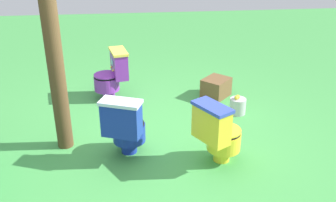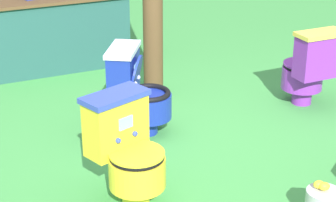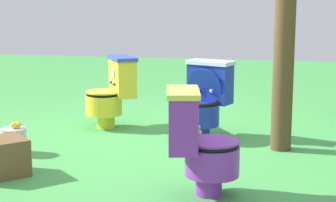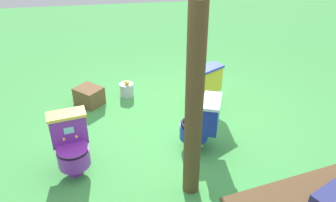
{
  "view_description": "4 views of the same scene",
  "coord_description": "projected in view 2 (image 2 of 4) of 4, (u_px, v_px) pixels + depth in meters",
  "views": [
    {
      "loc": [
        -4.05,
        0.28,
        2.43
      ],
      "look_at": [
        -0.0,
        -0.15,
        0.51
      ],
      "focal_mm": 41.42,
      "sensor_mm": 36.0,
      "label": 1
    },
    {
      "loc": [
        -1.07,
        -3.98,
        2.15
      ],
      "look_at": [
        -0.16,
        -0.12,
        0.46
      ],
      "focal_mm": 63.27,
      "sensor_mm": 36.0,
      "label": 2
    },
    {
      "loc": [
        5.01,
        1.07,
        1.35
      ],
      "look_at": [
        0.02,
        0.06,
        0.4
      ],
      "focal_mm": 61.81,
      "sensor_mm": 36.0,
      "label": 3
    },
    {
      "loc": [
        0.67,
        3.87,
        2.82
      ],
      "look_at": [
        0.04,
        -0.25,
        0.38
      ],
      "focal_mm": 37.19,
      "sensor_mm": 36.0,
      "label": 4
    }
  ],
  "objects": [
    {
      "name": "ground",
      "position": [
        184.0,
        147.0,
        4.64
      ],
      "size": [
        14.0,
        14.0,
        0.0
      ],
      "primitive_type": "plane",
      "color": "#429947"
    },
    {
      "name": "toilet_blue",
      "position": [
        137.0,
        90.0,
        4.74
      ],
      "size": [
        0.6,
        0.55,
        0.73
      ],
      "rotation": [
        0.0,
        0.0,
        4.34
      ],
      "color": "#192D9E",
      "rests_on": "ground"
    },
    {
      "name": "toilet_purple",
      "position": [
        310.0,
        67.0,
        5.24
      ],
      "size": [
        0.49,
        0.56,
        0.73
      ],
      "rotation": [
        0.0,
        0.0,
        0.2
      ],
      "color": "purple",
      "rests_on": "ground"
    },
    {
      "name": "toilet_yellow",
      "position": [
        128.0,
        149.0,
        3.81
      ],
      "size": [
        0.6,
        0.63,
        0.73
      ],
      "rotation": [
        0.0,
        0.0,
        3.68
      ],
      "color": "yellow",
      "rests_on": "ground"
    },
    {
      "name": "vendor_table",
      "position": [
        55.0,
        28.0,
        6.31
      ],
      "size": [
        1.6,
        1.14,
        0.85
      ],
      "rotation": [
        0.0,
        0.0,
        0.2
      ],
      "color": "#23514C",
      "rests_on": "ground"
    }
  ]
}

